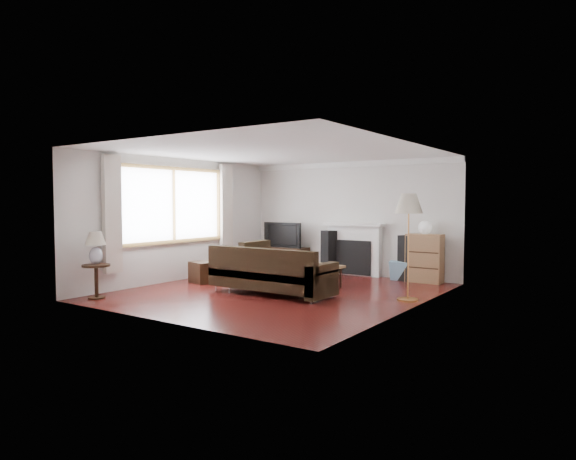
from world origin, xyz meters
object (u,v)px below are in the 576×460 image
Objects in this scene: floor_lamp at (408,247)px; side_table at (96,281)px; bookshelf at (425,258)px; tv_stand at (285,258)px; sectional_sofa at (272,272)px; coffee_table at (314,275)px.

side_table is at bearing -147.61° from floor_lamp.
tv_stand is at bearing -179.06° from bookshelf.
tv_stand is 4.75m from side_table.
sectional_sofa is 2.95m from side_table.
floor_lamp is (3.79, -1.94, 0.60)m from tv_stand.
floor_lamp reaches higher than bookshelf.
bookshelf is 6.19m from side_table.
tv_stand is at bearing 120.51° from sectional_sofa.
bookshelf reaches higher than tv_stand.
coffee_table is 0.61× the size of floor_lamp.
sectional_sofa reaches higher than tv_stand.
coffee_table is (0.15, 1.18, -0.18)m from sectional_sofa.
floor_lamp is at bearing 19.82° from sectional_sofa.
tv_stand is 1.90× the size of side_table.
sectional_sofa is 2.37m from floor_lamp.
bookshelf is at bearing 0.94° from tv_stand.
sectional_sofa is at bearing -85.80° from coffee_table.
tv_stand reaches higher than coffee_table.
coffee_table is 3.94m from side_table.
floor_lamp is at bearing -27.10° from tv_stand.
bookshelf is 0.55× the size of floor_lamp.
bookshelf is 2.28m from coffee_table.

